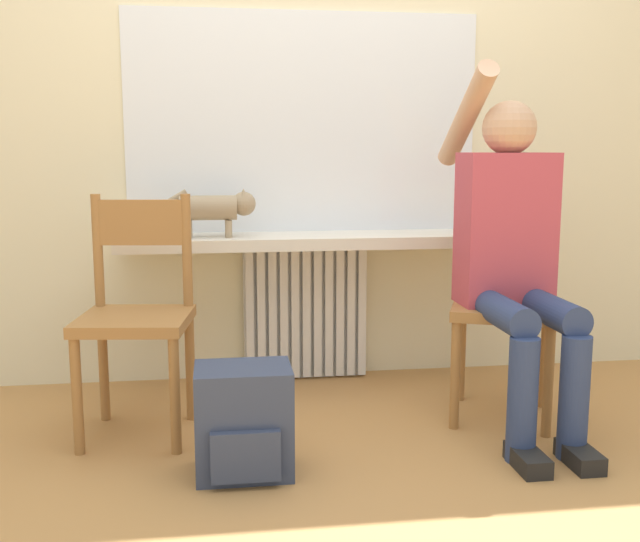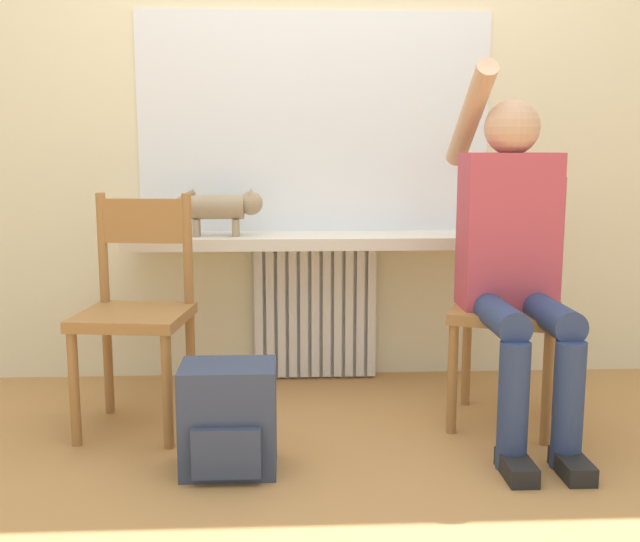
% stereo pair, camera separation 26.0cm
% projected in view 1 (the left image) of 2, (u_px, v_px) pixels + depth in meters
% --- Properties ---
extents(ground_plane, '(12.00, 12.00, 0.00)m').
position_uv_depth(ground_plane, '(351.00, 488.00, 2.29)').
color(ground_plane, '#B27F47').
extents(wall_with_window, '(7.00, 0.06, 2.70)m').
position_uv_depth(wall_with_window, '(303.00, 75.00, 3.28)').
color(wall_with_window, beige).
rests_on(wall_with_window, ground_plane).
extents(radiator, '(0.55, 0.08, 0.62)m').
position_uv_depth(radiator, '(305.00, 311.00, 3.37)').
color(radiator, silver).
rests_on(radiator, ground_plane).
extents(windowsill, '(1.60, 0.32, 0.05)m').
position_uv_depth(windowsill, '(308.00, 241.00, 3.21)').
color(windowsill, silver).
rests_on(windowsill, radiator).
extents(window_glass, '(1.54, 0.01, 0.95)m').
position_uv_depth(window_glass, '(304.00, 123.00, 3.28)').
color(window_glass, white).
rests_on(window_glass, windowsill).
extents(chair_left, '(0.42, 0.42, 0.87)m').
position_uv_depth(chair_left, '(137.00, 312.00, 2.68)').
color(chair_left, '#9E6B38').
rests_on(chair_left, ground_plane).
extents(chair_right, '(0.50, 0.50, 0.87)m').
position_uv_depth(chair_right, '(504.00, 301.00, 2.87)').
color(chair_right, '#9E6B38').
rests_on(chair_right, ground_plane).
extents(person, '(0.36, 0.97, 1.34)m').
position_uv_depth(person, '(514.00, 247.00, 2.73)').
color(person, navy).
rests_on(person, ground_plane).
extents(cat, '(0.43, 0.10, 0.20)m').
position_uv_depth(cat, '(217.00, 208.00, 3.09)').
color(cat, '#9E896B').
rests_on(cat, windowsill).
extents(backpack, '(0.30, 0.25, 0.35)m').
position_uv_depth(backpack, '(244.00, 422.00, 2.37)').
color(backpack, '#333D56').
rests_on(backpack, ground_plane).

